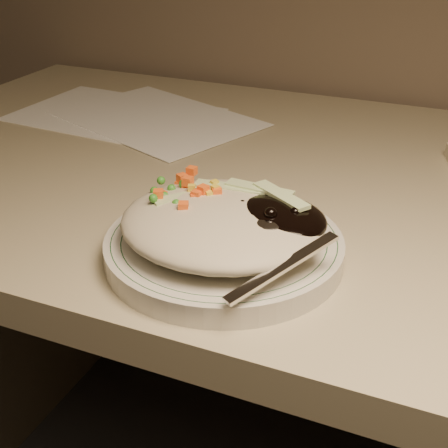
% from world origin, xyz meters
% --- Properties ---
extents(desk, '(1.40, 0.70, 0.74)m').
position_xyz_m(desk, '(0.00, 1.38, 0.54)').
color(desk, tan).
rests_on(desk, ground).
extents(plate, '(0.23, 0.23, 0.02)m').
position_xyz_m(plate, '(-0.08, 1.16, 0.75)').
color(plate, silver).
rests_on(plate, desk).
extents(plate_rim, '(0.22, 0.22, 0.00)m').
position_xyz_m(plate_rim, '(-0.08, 1.16, 0.76)').
color(plate_rim, '#144723').
rests_on(plate_rim, plate).
extents(meal, '(0.21, 0.19, 0.05)m').
position_xyz_m(meal, '(-0.08, 1.16, 0.78)').
color(meal, '#BBB298').
rests_on(meal, plate).
extents(papers, '(0.41, 0.31, 0.00)m').
position_xyz_m(papers, '(-0.38, 1.50, 0.74)').
color(papers, white).
rests_on(papers, desk).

